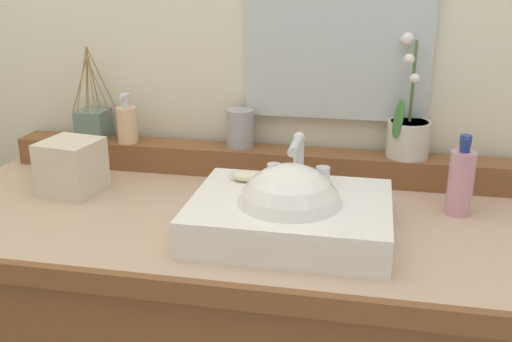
# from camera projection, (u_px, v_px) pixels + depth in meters

# --- Properties ---
(back_ledge) EXTENTS (1.35, 0.09, 0.07)m
(back_ledge) POSITION_uv_depth(u_px,v_px,m) (257.00, 161.00, 1.58)
(back_ledge) COLOR brown
(back_ledge) RESTS_ON vanity_cabinet
(sink_basin) EXTENTS (0.41, 0.33, 0.26)m
(sink_basin) POSITION_uv_depth(u_px,v_px,m) (290.00, 217.00, 1.22)
(sink_basin) COLOR white
(sink_basin) RESTS_ON vanity_cabinet
(soap_bar) EXTENTS (0.07, 0.04, 0.02)m
(soap_bar) POSITION_uv_depth(u_px,v_px,m) (247.00, 176.00, 1.32)
(soap_bar) COLOR beige
(soap_bar) RESTS_ON sink_basin
(potted_plant) EXTENTS (0.11, 0.11, 0.31)m
(potted_plant) POSITION_uv_depth(u_px,v_px,m) (408.00, 132.00, 1.48)
(potted_plant) COLOR beige
(potted_plant) RESTS_ON back_ledge
(soap_dispenser) EXTENTS (0.06, 0.06, 0.14)m
(soap_dispenser) POSITION_uv_depth(u_px,v_px,m) (127.00, 123.00, 1.60)
(soap_dispenser) COLOR beige
(soap_dispenser) RESTS_ON back_ledge
(tumbler_cup) EXTENTS (0.07, 0.07, 0.10)m
(tumbler_cup) POSITION_uv_depth(u_px,v_px,m) (240.00, 128.00, 1.57)
(tumbler_cup) COLOR #9B9BA1
(tumbler_cup) RESTS_ON back_ledge
(reed_diffuser) EXTENTS (0.12, 0.08, 0.26)m
(reed_diffuser) POSITION_uv_depth(u_px,v_px,m) (93.00, 123.00, 1.65)
(reed_diffuser) COLOR slate
(reed_diffuser) RESTS_ON back_ledge
(lotion_bottle) EXTENTS (0.06, 0.06, 0.19)m
(lotion_bottle) POSITION_uv_depth(u_px,v_px,m) (461.00, 181.00, 1.32)
(lotion_bottle) COLOR #CB8FA0
(lotion_bottle) RESTS_ON vanity_cabinet
(tissue_box) EXTENTS (0.15, 0.15, 0.13)m
(tissue_box) POSITION_uv_depth(u_px,v_px,m) (72.00, 167.00, 1.44)
(tissue_box) COLOR beige
(tissue_box) RESTS_ON vanity_cabinet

